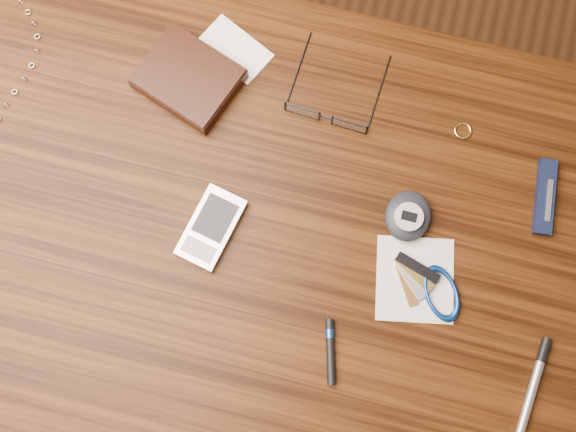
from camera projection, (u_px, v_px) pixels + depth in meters
The scene contains 11 objects.
ground at pixel (250, 298), 1.66m from camera, with size 3.80×3.80×0.00m, color #472814.
desk at pixel (226, 251), 1.02m from camera, with size 1.00×0.70×0.75m.
wallet_and_card at pixel (190, 78), 0.96m from camera, with size 0.18×0.18×0.03m.
eyeglasses at pixel (327, 114), 0.95m from camera, with size 0.12×0.12×0.03m.
gold_ring at pixel (463, 131), 0.95m from camera, with size 0.02×0.02×0.00m, color #D4C35C.
pda_phone at pixel (211, 228), 0.92m from camera, with size 0.07×0.11×0.02m.
pedometer at pixel (408, 216), 0.92m from camera, with size 0.06×0.07×0.03m.
notepad_keys at pixel (428, 286), 0.91m from camera, with size 0.13×0.12×0.01m.
pocket_knife at pixel (545, 197), 0.93m from camera, with size 0.03×0.10×0.01m.
silver_pen at pixel (534, 385), 0.88m from camera, with size 0.03×0.14×0.01m.
black_blue_pen at pixel (330, 349), 0.89m from camera, with size 0.03×0.08×0.01m.
Camera 1 is at (0.13, -0.14, 1.66)m, focal length 45.00 mm.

